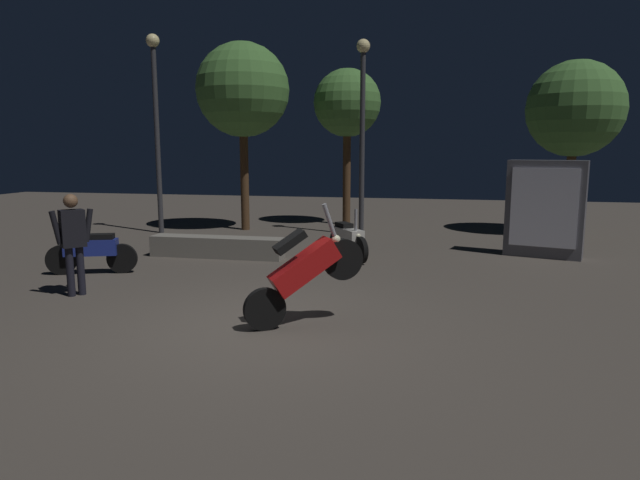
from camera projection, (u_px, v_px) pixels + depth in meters
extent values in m
plane|color=#4C443D|center=(262.00, 326.00, 7.49)|extent=(40.00, 40.00, 0.00)
cylinder|color=black|center=(265.00, 309.00, 7.28)|extent=(0.53, 0.39, 0.56)
cylinder|color=black|center=(343.00, 259.00, 7.57)|extent=(0.53, 0.39, 0.56)
cube|color=#B71414|center=(304.00, 267.00, 7.38)|extent=(0.97, 0.77, 0.76)
cube|color=black|center=(290.00, 242.00, 7.26)|extent=(0.49, 0.43, 0.32)
cylinder|color=gray|center=(329.00, 220.00, 7.41)|extent=(0.20, 0.16, 0.44)
sphere|color=#F2EABF|center=(336.00, 239.00, 7.49)|extent=(0.12, 0.12, 0.12)
cylinder|color=black|center=(122.00, 258.00, 10.64)|extent=(0.56, 0.28, 0.56)
cylinder|color=black|center=(61.00, 260.00, 10.50)|extent=(0.56, 0.28, 0.56)
cube|color=navy|center=(91.00, 247.00, 10.53)|extent=(1.00, 0.60, 0.30)
cube|color=black|center=(102.00, 236.00, 10.53)|extent=(0.49, 0.37, 0.10)
cylinder|color=gray|center=(70.00, 228.00, 10.43)|extent=(0.08, 0.08, 0.45)
sphere|color=#F2EABF|center=(66.00, 245.00, 10.46)|extent=(0.12, 0.12, 0.12)
cylinder|color=black|center=(337.00, 242.00, 12.50)|extent=(0.41, 0.51, 0.56)
cylinder|color=black|center=(360.00, 250.00, 11.51)|extent=(0.41, 0.51, 0.56)
cube|color=beige|center=(348.00, 235.00, 11.97)|extent=(0.80, 0.95, 0.30)
cube|color=black|center=(344.00, 225.00, 12.12)|extent=(0.45, 0.50, 0.10)
cylinder|color=gray|center=(356.00, 220.00, 11.59)|extent=(0.08, 0.08, 0.45)
sphere|color=#F2EABF|center=(358.00, 236.00, 11.55)|extent=(0.12, 0.12, 0.12)
cylinder|color=black|center=(70.00, 272.00, 8.94)|extent=(0.12, 0.12, 0.80)
cylinder|color=black|center=(81.00, 271.00, 9.03)|extent=(0.12, 0.12, 0.80)
cube|color=black|center=(72.00, 228.00, 8.87)|extent=(0.42, 0.43, 0.59)
sphere|color=brown|center=(70.00, 201.00, 8.80)|extent=(0.22, 0.22, 0.22)
cylinder|color=black|center=(56.00, 228.00, 8.73)|extent=(0.19, 0.20, 0.54)
cylinder|color=black|center=(88.00, 225.00, 9.01)|extent=(0.19, 0.20, 0.54)
cylinder|color=#38383D|center=(362.00, 146.00, 15.01)|extent=(0.14, 0.14, 4.85)
sphere|color=#F9E59E|center=(363.00, 46.00, 14.60)|extent=(0.36, 0.36, 0.36)
cylinder|color=#38383D|center=(157.00, 142.00, 15.40)|extent=(0.14, 0.14, 5.06)
sphere|color=#F9E59E|center=(153.00, 41.00, 14.97)|extent=(0.36, 0.36, 0.36)
cylinder|color=#4C331E|center=(347.00, 176.00, 17.31)|extent=(0.24, 0.24, 3.00)
sphere|color=#477A38|center=(347.00, 103.00, 16.95)|extent=(2.04, 2.04, 2.04)
cylinder|color=#4C331E|center=(245.00, 177.00, 16.17)|extent=(0.24, 0.24, 3.06)
sphere|color=#477A38|center=(243.00, 90.00, 15.78)|extent=(2.63, 2.63, 2.63)
cylinder|color=#4C331E|center=(569.00, 189.00, 15.24)|extent=(0.24, 0.24, 2.51)
sphere|color=#477A38|center=(575.00, 109.00, 14.89)|extent=(2.54, 2.54, 2.54)
cube|color=#595960|center=(545.00, 209.00, 12.14)|extent=(1.68, 0.94, 2.10)
cube|color=white|center=(544.00, 208.00, 11.90)|extent=(1.30, 0.43, 1.68)
cube|color=gray|center=(217.00, 247.00, 12.20)|extent=(2.95, 0.50, 0.45)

